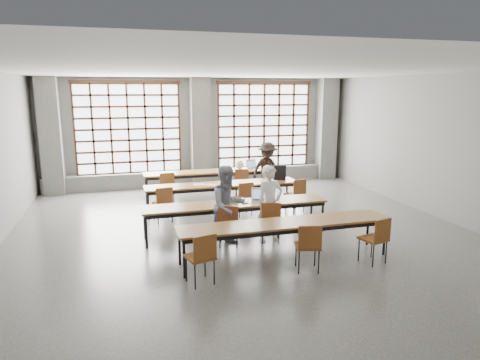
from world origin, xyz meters
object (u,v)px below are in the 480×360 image
object	(u,v)px
chair_mid_centre	(244,195)
student_male	(270,204)
laptop_back	(253,166)
plastic_bag	(240,165)
chair_back_right	(268,178)
laptop_front	(259,197)
chair_front_right	(271,218)
chair_mid_right	(297,192)
chair_near_mid	(309,243)
desk_row_a	(211,173)
student_female	(228,206)
chair_front_left	(228,221)
backpack	(280,172)
green_box	(233,200)
chair_back_mid	(242,180)
chair_near_left	(202,254)
chair_near_right	(377,236)
red_pouch	(200,254)
chair_mid_left	(163,201)
mouse	(278,199)
desk_row_c	(236,206)
desk_row_b	(222,186)
student_back	(267,169)
chair_back_left	(167,184)
desk_row_d	(285,226)
phone	(245,203)

from	to	relation	value
chair_mid_centre	student_male	bearing A→B (deg)	-89.38
laptop_back	plastic_bag	world-z (taller)	plastic_bag
chair_back_right	laptop_front	bearing A→B (deg)	-112.81
chair_front_right	student_male	world-z (taller)	student_male
student_male	chair_mid_right	bearing A→B (deg)	41.64
chair_near_mid	desk_row_a	bearing A→B (deg)	94.30
chair_near_mid	student_female	size ratio (longest dim) A/B	0.54
chair_front_left	backpack	size ratio (longest dim) A/B	2.20
green_box	chair_back_mid	bearing A→B (deg)	70.53
chair_mid_centre	backpack	size ratio (longest dim) A/B	2.20
desk_row_a	chair_near_left	world-z (taller)	chair_near_left
chair_near_left	chair_near_right	xyz separation A→B (m)	(3.20, 0.00, 0.00)
chair_back_mid	laptop_back	bearing A→B (deg)	52.86
green_box	red_pouch	world-z (taller)	green_box
chair_near_left	plastic_bag	xyz separation A→B (m)	(2.31, 6.01, 0.34)
chair_back_right	chair_back_mid	bearing A→B (deg)	179.82
chair_back_mid	chair_mid_left	distance (m)	3.04
chair_mid_left	mouse	size ratio (longest dim) A/B	8.98
desk_row_c	chair_near_mid	xyz separation A→B (m)	(0.70, -2.19, -0.13)
student_female	plastic_bag	world-z (taller)	student_female
desk_row_b	student_back	world-z (taller)	student_back
chair_back_left	mouse	distance (m)	3.79
desk_row_a	chair_front_right	world-z (taller)	chair_front_right
student_male	mouse	bearing A→B (deg)	42.63
student_male	laptop_front	size ratio (longest dim) A/B	3.69
desk_row_a	student_male	bearing A→B (deg)	-85.39
desk_row_b	chair_near_mid	xyz separation A→B (m)	(0.53, -4.16, -0.13)
laptop_back	red_pouch	xyz separation A→B (m)	(-2.76, -5.99, -0.29)
green_box	chair_front_right	bearing A→B (deg)	-48.39
backpack	chair_mid_left	bearing A→B (deg)	-153.39
chair_back_left	green_box	distance (m)	3.25
chair_front_left	backpack	world-z (taller)	backpack
chair_front_left	laptop_back	world-z (taller)	laptop_back
green_box	student_back	bearing A→B (deg)	59.11
green_box	backpack	size ratio (longest dim) A/B	0.62
desk_row_d	laptop_front	xyz separation A→B (m)	(0.04, 1.67, 0.13)
chair_mid_right	backpack	world-z (taller)	backpack
chair_near_left	mouse	bearing A→B (deg)	45.91
desk_row_d	chair_mid_right	distance (m)	3.26
desk_row_c	chair_back_right	size ratio (longest dim) A/B	4.55
chair_near_left	student_male	size ratio (longest dim) A/B	0.55
chair_back_mid	backpack	xyz separation A→B (m)	(0.74, -1.12, 0.39)
chair_near_left	chair_near_mid	size ratio (longest dim) A/B	1.00
chair_near_right	backpack	xyz separation A→B (m)	(-0.27, 4.21, 0.39)
chair_front_left	student_male	size ratio (longest dim) A/B	0.55
mouse	red_pouch	xyz separation A→B (m)	(-2.13, -2.10, -0.25)
mouse	chair_mid_left	bearing A→B (deg)	150.12
laptop_front	phone	size ratio (longest dim) A/B	3.34
chair_near_mid	red_pouch	world-z (taller)	chair_near_mid
red_pouch	desk_row_d	bearing A→B (deg)	17.93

